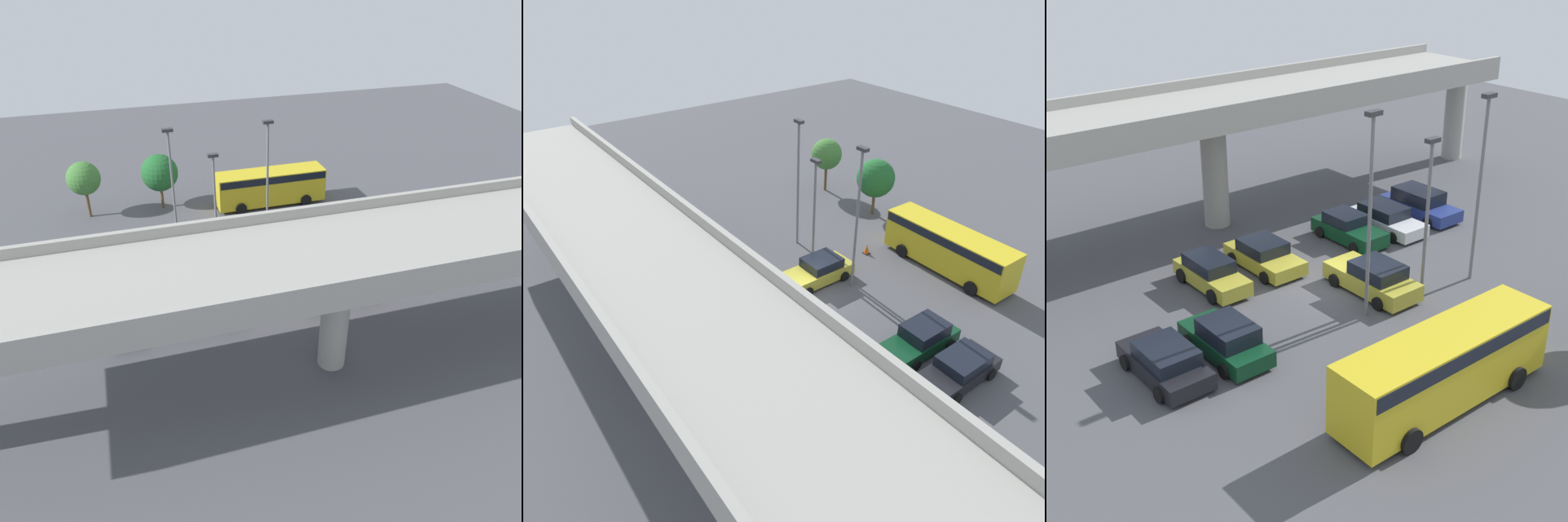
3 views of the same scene
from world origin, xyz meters
The scene contains 17 objects.
ground_plane centered at (0.00, 0.00, 0.00)m, with size 86.25×86.25×0.00m, color #4C4C51.
highway_overpass centered at (0.00, 10.04, 6.24)m, with size 41.68×6.78×7.66m.
parked_car_0 centered at (-9.75, -1.57, 0.68)m, with size 2.20×4.38×1.42m.
parked_car_1 centered at (-7.12, -1.78, 0.73)m, with size 2.12×4.39×1.57m.
parked_car_2 centered at (-4.40, 3.67, 0.73)m, with size 1.96×4.43×1.52m.
parked_car_3 centered at (-1.22, 3.79, 0.68)m, with size 2.26×4.49×1.45m.
parked_car_4 centered at (1.20, -1.54, 0.73)m, with size 2.25×4.79×1.58m.
parked_car_5 centered at (4.32, 3.66, 0.69)m, with size 2.07×4.41×1.51m.
parked_car_6 centered at (6.92, 3.45, 0.68)m, with size 2.17×4.80×1.44m.
parked_car_7 centered at (9.96, 3.71, 0.76)m, with size 2.23×4.89×1.61m.
shuttle_bus centered at (-2.80, -9.32, 1.74)m, with size 9.11×2.59×2.91m.
lamp_post_near_aisle centered at (5.90, -3.48, 5.22)m, with size 0.70×0.35×9.02m.
lamp_post_mid_lot centered at (-0.52, -2.91, 5.28)m, with size 0.70×0.35×9.15m.
lamp_post_by_overpass centered at (3.24, -2.76, 4.35)m, with size 0.70×0.35×7.35m.
tree_front_left centered at (6.01, -11.24, 3.06)m, with size 3.00×3.00×4.56m.
tree_front_centre centered at (11.88, -11.23, 3.29)m, with size 2.62×2.62×4.61m.
traffic_cone centered at (1.78, -6.47, 0.33)m, with size 0.44×0.44×0.70m.
Camera 1 is at (9.33, 28.10, 18.82)m, focal length 35.00 mm.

